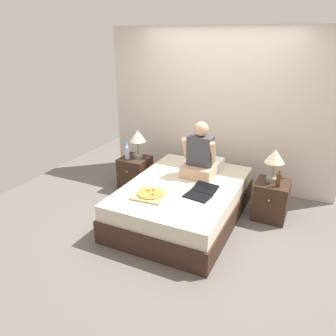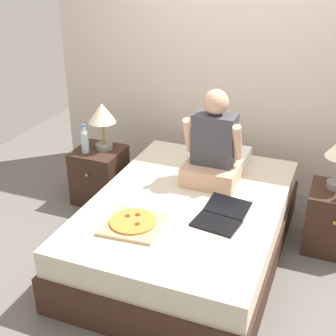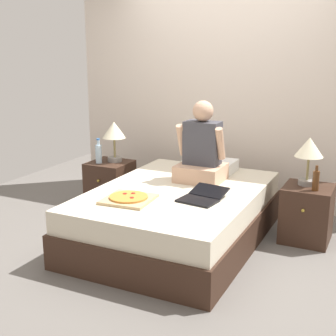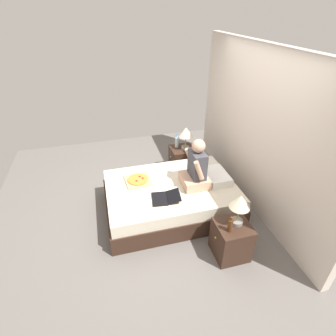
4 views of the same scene
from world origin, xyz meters
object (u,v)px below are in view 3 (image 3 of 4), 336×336
Objects in this scene: beer_bottle at (316,180)px; person_seated at (202,152)px; lamp_on_left_nightstand at (114,133)px; laptop at (201,197)px; nightstand_right at (307,214)px; bed at (178,215)px; pizza_box at (129,198)px; nightstand_left at (110,185)px; lamp_on_right_nightstand at (309,151)px; water_bottle at (99,153)px.

person_seated is (-1.07, -0.06, 0.17)m from beer_bottle.
lamp_on_left_nightstand is 1.60m from laptop.
lamp_on_left_nightstand is at bearing 169.53° from person_seated.
nightstand_right is 2.30× the size of beer_bottle.
lamp_on_left_nightstand reaches higher than bed.
pizza_box reaches higher than bed.
nightstand_right reaches higher than bed.
person_seated is (-1.00, -0.16, 0.53)m from nightstand_right.
nightstand_left is 2.22m from lamp_on_right_nightstand.
water_bottle is 1.20× the size of beer_bottle.
nightstand_left is 1.00× the size of nightstand_right.
person_seated is at bearing -7.72° from nightstand_left.
nightstand_left is 1.35m from pizza_box.
lamp_on_left_nightstand is 2.10m from lamp_on_right_nightstand.
lamp_on_left_nightstand is 2.22m from beer_bottle.
bed is 3.91× the size of nightstand_left.
pizza_box is (0.81, -1.07, -0.33)m from lamp_on_left_nightstand.
beer_bottle is at bearing -54.99° from nightstand_right.
water_bottle is at bearing 179.75° from beer_bottle.
beer_bottle is (0.07, -0.10, 0.36)m from nightstand_right.
laptop is at bearing -29.65° from lamp_on_left_nightstand.
laptop is (1.36, -0.77, -0.33)m from lamp_on_left_nightstand.
person_seated is at bearing 112.15° from laptop.
nightstand_left is at bearing 153.81° from bed.
lamp_on_right_nightstand is (1.06, 0.58, 0.61)m from bed.
lamp_on_right_nightstand is 0.99× the size of laptop.
nightstand_left is 1.60m from laptop.
water_bottle is 1.61m from laptop.
beer_bottle is 0.29× the size of person_seated.
laptop is (-0.78, -0.72, 0.26)m from nightstand_right.
water_bottle is (-0.12, -0.14, -0.22)m from lamp_on_left_nightstand.
nightstand_left is (-1.09, 0.53, 0.02)m from bed.
person_seated reaches higher than lamp_on_right_nightstand.
water_bottle is 2.24m from lamp_on_right_nightstand.
nightstand_left is 0.39m from water_bottle.
water_bottle is at bearing -131.65° from nightstand_left.
lamp_on_left_nightstand is at bearing 178.66° from nightstand_right.
lamp_on_right_nightstand is (2.10, 0.00, 0.00)m from lamp_on_left_nightstand.
laptop reaches higher than pizza_box.
water_bottle reaches higher than laptop.
laptop is at bearing -27.35° from nightstand_left.
lamp_on_left_nightstand is at bearing 49.40° from water_bottle.
bed is 4.82× the size of pizza_box.
lamp_on_right_nightstand is at bearing 12.07° from person_seated.
nightstand_left is 1.23× the size of pizza_box.
person_seated reaches higher than water_bottle.
bed is at bearing -26.19° from nightstand_left.
pizza_box is (0.85, -1.02, 0.26)m from nightstand_left.
nightstand_right is at bearing 125.01° from beer_bottle.
lamp_on_left_nightstand is at bearing 180.00° from lamp_on_right_nightstand.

